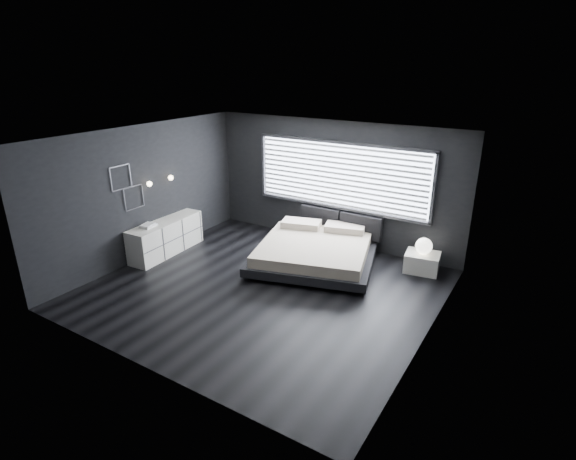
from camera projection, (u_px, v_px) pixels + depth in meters
The scene contains 12 objects.
room at pixel (262, 218), 7.88m from camera, with size 6.04×6.00×2.80m.
window at pixel (340, 176), 9.84m from camera, with size 4.14×0.09×1.52m.
headboard at pixel (340, 222), 10.13m from camera, with size 1.96×0.16×0.52m.
sconce_near at pixel (149, 184), 9.27m from camera, with size 0.18×0.11×0.11m.
sconce_far at pixel (171, 178), 9.75m from camera, with size 0.18×0.11×0.11m.
wall_art_upper at pixel (121, 178), 8.75m from camera, with size 0.01×0.48×0.48m.
wall_art_lower at pixel (134, 198), 9.12m from camera, with size 0.01×0.48×0.48m.
bed at pixel (315, 251), 9.32m from camera, with size 2.95×2.88×0.62m.
nightstand at pixel (422, 262), 9.02m from camera, with size 0.66×0.55×0.38m, color white.
orb_lamp at pixel (424, 246), 8.89m from camera, with size 0.33×0.33×0.33m, color white.
dresser at pixel (166, 237), 9.82m from camera, with size 0.64×1.88×0.74m.
book_stack at pixel (148, 225), 9.34m from camera, with size 0.28×0.36×0.07m.
Camera 1 is at (4.31, -6.08, 4.02)m, focal length 28.00 mm.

